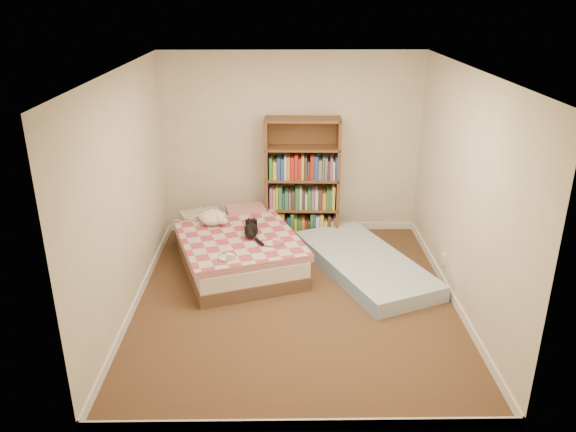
{
  "coord_description": "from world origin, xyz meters",
  "views": [
    {
      "loc": [
        -0.15,
        -5.45,
        3.2
      ],
      "look_at": [
        -0.08,
        0.3,
        0.89
      ],
      "focal_mm": 35.0,
      "sensor_mm": 36.0,
      "label": 1
    }
  ],
  "objects_px": {
    "bookshelf": "(302,195)",
    "white_dog": "(213,218)",
    "bed": "(237,248)",
    "floor_mattress": "(364,264)",
    "black_cat": "(252,229)"
  },
  "relations": [
    {
      "from": "bed",
      "to": "black_cat",
      "type": "bearing_deg",
      "value": -41.24
    },
    {
      "from": "floor_mattress",
      "to": "black_cat",
      "type": "bearing_deg",
      "value": 152.1
    },
    {
      "from": "bookshelf",
      "to": "floor_mattress",
      "type": "xyz_separation_m",
      "value": [
        0.73,
        -1.1,
        -0.5
      ]
    },
    {
      "from": "floor_mattress",
      "to": "black_cat",
      "type": "distance_m",
      "value": 1.45
    },
    {
      "from": "floor_mattress",
      "to": "black_cat",
      "type": "height_order",
      "value": "black_cat"
    },
    {
      "from": "floor_mattress",
      "to": "white_dog",
      "type": "xyz_separation_m",
      "value": [
        -1.88,
        0.45,
        0.44
      ]
    },
    {
      "from": "bed",
      "to": "bookshelf",
      "type": "relative_size",
      "value": 1.29
    },
    {
      "from": "bed",
      "to": "white_dog",
      "type": "relative_size",
      "value": 5.53
    },
    {
      "from": "bookshelf",
      "to": "white_dog",
      "type": "relative_size",
      "value": 4.28
    },
    {
      "from": "bookshelf",
      "to": "black_cat",
      "type": "height_order",
      "value": "bookshelf"
    },
    {
      "from": "bed",
      "to": "white_dog",
      "type": "distance_m",
      "value": 0.5
    },
    {
      "from": "bed",
      "to": "black_cat",
      "type": "height_order",
      "value": "black_cat"
    },
    {
      "from": "floor_mattress",
      "to": "white_dog",
      "type": "height_order",
      "value": "white_dog"
    },
    {
      "from": "bookshelf",
      "to": "white_dog",
      "type": "xyz_separation_m",
      "value": [
        -1.15,
        -0.65,
        -0.07
      ]
    },
    {
      "from": "bookshelf",
      "to": "white_dog",
      "type": "bearing_deg",
      "value": -148.87
    }
  ]
}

